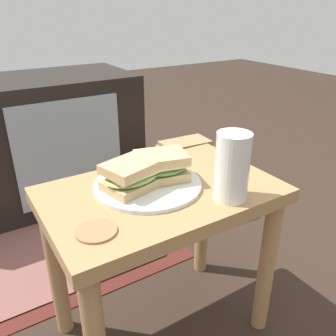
# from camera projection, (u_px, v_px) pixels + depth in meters

# --- Properties ---
(ground_plane) EXTENTS (8.00, 8.00, 0.00)m
(ground_plane) POSITION_uv_depth(u_px,v_px,m) (163.00, 325.00, 1.05)
(ground_plane) COLOR #2D2119
(side_table) EXTENTS (0.56, 0.36, 0.46)m
(side_table) POSITION_uv_depth(u_px,v_px,m) (162.00, 220.00, 0.89)
(side_table) COLOR #A37A4C
(side_table) RESTS_ON ground
(tv_cabinet) EXTENTS (0.96, 0.46, 0.58)m
(tv_cabinet) POSITION_uv_depth(u_px,v_px,m) (29.00, 144.00, 1.59)
(tv_cabinet) COLOR black
(tv_cabinet) RESTS_ON ground
(area_rug) EXTENTS (0.98, 0.62, 0.01)m
(area_rug) POSITION_uv_depth(u_px,v_px,m) (41.00, 255.00, 1.33)
(area_rug) COLOR #4C1E19
(area_rug) RESTS_ON ground
(plate) EXTENTS (0.26, 0.26, 0.01)m
(plate) POSITION_uv_depth(u_px,v_px,m) (148.00, 184.00, 0.86)
(plate) COLOR silver
(plate) RESTS_ON side_table
(sandwich_front) EXTENTS (0.16, 0.13, 0.07)m
(sandwich_front) POSITION_uv_depth(u_px,v_px,m) (132.00, 175.00, 0.82)
(sandwich_front) COLOR tan
(sandwich_front) RESTS_ON plate
(sandwich_back) EXTENTS (0.15, 0.12, 0.07)m
(sandwich_back) POSITION_uv_depth(u_px,v_px,m) (161.00, 166.00, 0.87)
(sandwich_back) COLOR tan
(sandwich_back) RESTS_ON plate
(beer_glass) EXTENTS (0.08, 0.08, 0.16)m
(beer_glass) POSITION_uv_depth(u_px,v_px,m) (232.00, 168.00, 0.78)
(beer_glass) COLOR silver
(beer_glass) RESTS_ON side_table
(coaster) EXTENTS (0.08, 0.08, 0.01)m
(coaster) POSITION_uv_depth(u_px,v_px,m) (96.00, 231.00, 0.69)
(coaster) COLOR #996B47
(coaster) RESTS_ON side_table
(paper_bag) EXTENTS (0.22, 0.15, 0.35)m
(paper_bag) POSITION_uv_depth(u_px,v_px,m) (184.00, 179.00, 1.54)
(paper_bag) COLOR tan
(paper_bag) RESTS_ON ground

